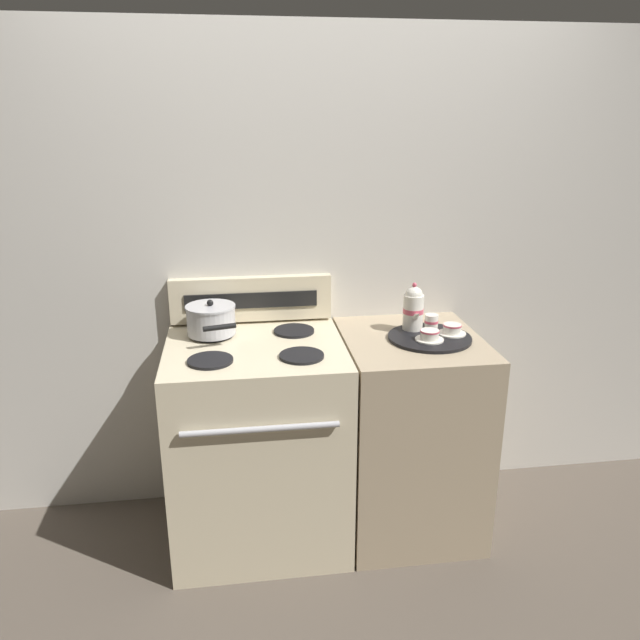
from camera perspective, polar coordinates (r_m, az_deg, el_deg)
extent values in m
plane|color=brown|center=(3.07, 0.51, -18.19)|extent=(6.00, 6.00, 0.00)
cube|color=beige|center=(2.91, -0.48, 3.86)|extent=(6.00, 0.05, 2.20)
cube|color=beige|center=(2.80, -5.66, -11.14)|extent=(0.75, 0.66, 0.91)
cylinder|color=silver|center=(2.37, -5.45, -9.91)|extent=(0.60, 0.02, 0.02)
cylinder|color=black|center=(2.74, -9.85, -1.33)|extent=(0.18, 0.18, 0.01)
cylinder|color=black|center=(2.75, -2.39, -0.99)|extent=(0.18, 0.18, 0.01)
cylinder|color=black|center=(2.46, -10.00, -3.67)|extent=(0.18, 0.18, 0.01)
cylinder|color=black|center=(2.47, -1.69, -3.28)|extent=(0.18, 0.18, 0.01)
cube|color=beige|center=(2.86, -6.31, 1.94)|extent=(0.73, 0.05, 0.20)
cube|color=black|center=(2.83, -6.29, 1.79)|extent=(0.60, 0.01, 0.07)
cube|color=tan|center=(2.90, 8.06, -10.14)|extent=(0.59, 0.66, 0.91)
cylinder|color=#B7B7BC|center=(2.72, -9.92, -0.06)|extent=(0.21, 0.21, 0.12)
cylinder|color=#B7B7BC|center=(2.70, -10.00, 1.21)|extent=(0.21, 0.21, 0.01)
sphere|color=black|center=(2.70, -10.02, 1.55)|extent=(0.03, 0.03, 0.03)
cylinder|color=black|center=(2.55, -9.18, -0.66)|extent=(0.14, 0.05, 0.02)
cylinder|color=black|center=(2.70, 9.99, -1.60)|extent=(0.35, 0.35, 0.01)
cylinder|color=white|center=(2.75, 8.51, 0.71)|extent=(0.09, 0.09, 0.16)
cylinder|color=#C6475B|center=(2.75, 8.52, 0.87)|extent=(0.09, 0.09, 0.02)
sphere|color=white|center=(2.73, 8.59, 2.27)|extent=(0.08, 0.08, 0.08)
sphere|color=#C6475B|center=(2.72, 8.63, 3.20)|extent=(0.02, 0.02, 0.02)
cone|color=white|center=(2.69, 8.91, 0.44)|extent=(0.03, 0.07, 0.05)
cylinder|color=white|center=(2.65, 9.97, -1.76)|extent=(0.12, 0.12, 0.01)
cylinder|color=white|center=(2.65, 9.99, -1.31)|extent=(0.08, 0.08, 0.04)
cylinder|color=#C6475B|center=(2.64, 10.01, -1.00)|extent=(0.08, 0.08, 0.01)
cylinder|color=white|center=(2.74, 11.96, -1.20)|extent=(0.12, 0.12, 0.01)
cylinder|color=white|center=(2.74, 11.99, -0.76)|extent=(0.08, 0.08, 0.04)
cylinder|color=#C6475B|center=(2.73, 12.01, -0.46)|extent=(0.08, 0.08, 0.01)
cylinder|color=white|center=(2.79, 10.14, -0.13)|extent=(0.06, 0.06, 0.06)
cylinder|color=#C6475B|center=(2.79, 10.14, -0.13)|extent=(0.06, 0.06, 0.01)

